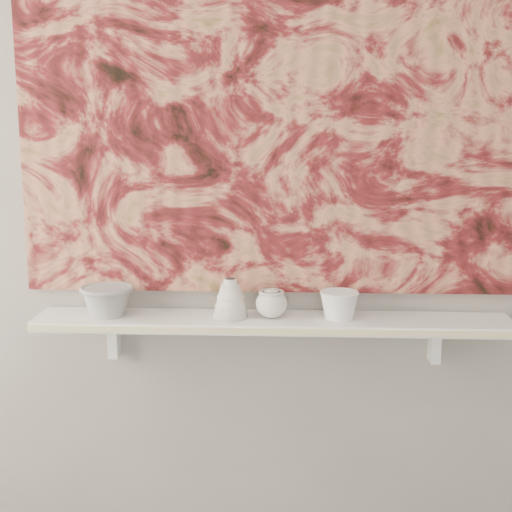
# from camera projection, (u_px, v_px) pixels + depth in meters

# --- Properties ---
(wall_back) EXTENTS (3.60, 0.00, 3.60)m
(wall_back) POSITION_uv_depth(u_px,v_px,m) (274.00, 172.00, 2.11)
(wall_back) COLOR gray
(wall_back) RESTS_ON floor
(shelf) EXTENTS (1.40, 0.18, 0.03)m
(shelf) POSITION_uv_depth(u_px,v_px,m) (272.00, 322.00, 2.10)
(shelf) COLOR white
(shelf) RESTS_ON wall_back
(shelf_stripe) EXTENTS (1.40, 0.01, 0.02)m
(shelf_stripe) POSITION_uv_depth(u_px,v_px,m) (271.00, 332.00, 2.01)
(shelf_stripe) COLOR beige
(shelf_stripe) RESTS_ON shelf
(bracket_left) EXTENTS (0.03, 0.06, 0.12)m
(bracket_left) POSITION_uv_depth(u_px,v_px,m) (114.00, 338.00, 2.20)
(bracket_left) COLOR white
(bracket_left) RESTS_ON wall_back
(bracket_right) EXTENTS (0.03, 0.06, 0.12)m
(bracket_right) POSITION_uv_depth(u_px,v_px,m) (435.00, 342.00, 2.15)
(bracket_right) COLOR white
(bracket_right) RESTS_ON wall_back
(painting) EXTENTS (1.50, 0.02, 1.10)m
(painting) POSITION_uv_depth(u_px,v_px,m) (274.00, 106.00, 2.06)
(painting) COLOR maroon
(painting) RESTS_ON wall_back
(house_motif) EXTENTS (0.09, 0.00, 0.08)m
(house_motif) POSITION_uv_depth(u_px,v_px,m) (427.00, 214.00, 2.08)
(house_motif) COLOR black
(house_motif) RESTS_ON painting
(bowl_grey) EXTENTS (0.17, 0.17, 0.09)m
(bowl_grey) POSITION_uv_depth(u_px,v_px,m) (107.00, 300.00, 2.11)
(bowl_grey) COLOR gray
(bowl_grey) RESTS_ON shelf
(cup_cream) EXTENTS (0.10, 0.10, 0.08)m
(cup_cream) POSITION_uv_depth(u_px,v_px,m) (271.00, 304.00, 2.09)
(cup_cream) COLOR beige
(cup_cream) RESTS_ON shelf
(bell_vessel) EXTENTS (0.12, 0.12, 0.12)m
(bell_vessel) POSITION_uv_depth(u_px,v_px,m) (230.00, 298.00, 2.09)
(bell_vessel) COLOR silver
(bell_vessel) RESTS_ON shelf
(bowl_white) EXTENTS (0.13, 0.13, 0.08)m
(bowl_white) POSITION_uv_depth(u_px,v_px,m) (339.00, 305.00, 2.08)
(bowl_white) COLOR silver
(bowl_white) RESTS_ON shelf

